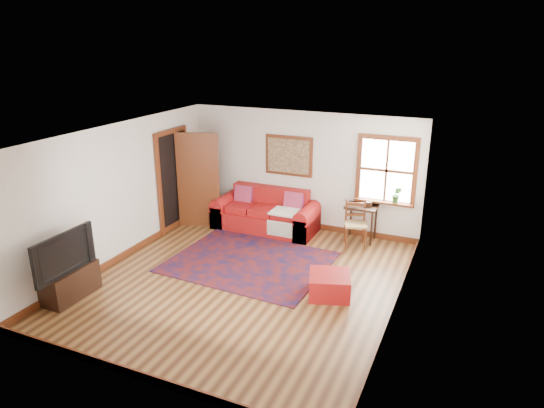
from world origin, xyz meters
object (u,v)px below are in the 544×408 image
at_px(red_leather_sofa, 266,216).
at_px(media_cabinet, 70,283).
at_px(red_ottoman, 329,285).
at_px(ladder_back_chair, 355,222).
at_px(side_table, 361,212).

xyz_separation_m(red_leather_sofa, media_cabinet, (-1.63, -3.89, -0.04)).
relative_size(red_ottoman, ladder_back_chair, 0.70).
xyz_separation_m(red_ottoman, ladder_back_chair, (-0.14, 2.11, 0.31)).
xyz_separation_m(red_leather_sofa, ladder_back_chair, (1.96, -0.08, 0.20)).
distance_m(side_table, media_cabinet, 5.48).
bearing_deg(red_ottoman, red_leather_sofa, 115.24).
distance_m(red_ottoman, media_cabinet, 4.10).
height_order(ladder_back_chair, media_cabinet, ladder_back_chair).
xyz_separation_m(side_table, media_cabinet, (-3.64, -4.08, -0.37)).
bearing_deg(red_leather_sofa, side_table, 5.26).
distance_m(red_leather_sofa, ladder_back_chair, 1.97).
height_order(red_leather_sofa, side_table, red_leather_sofa).
relative_size(side_table, media_cabinet, 0.81).
xyz_separation_m(red_ottoman, media_cabinet, (-3.73, -1.70, 0.07)).
distance_m(red_ottoman, ladder_back_chair, 2.14).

